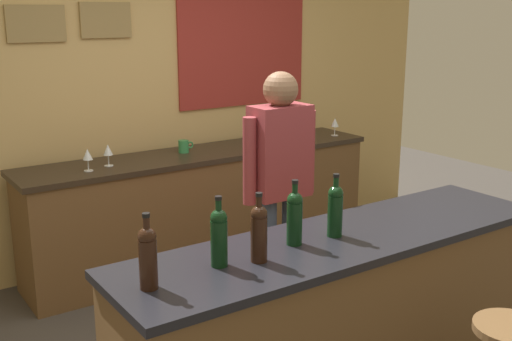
% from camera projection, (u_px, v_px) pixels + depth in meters
% --- Properties ---
extents(back_wall, '(6.00, 0.09, 2.80)m').
position_uv_depth(back_wall, '(135.00, 83.00, 4.80)').
color(back_wall, tan).
rests_on(back_wall, ground_plane).
extents(bar_counter, '(2.32, 0.60, 0.92)m').
position_uv_depth(bar_counter, '(340.00, 323.00, 3.08)').
color(bar_counter, brown).
rests_on(bar_counter, ground_plane).
extents(side_counter, '(2.88, 0.56, 0.90)m').
position_uv_depth(side_counter, '(205.00, 207.00, 4.94)').
color(side_counter, brown).
rests_on(side_counter, ground_plane).
extents(bartender, '(0.52, 0.21, 1.62)m').
position_uv_depth(bartender, '(280.00, 184.00, 3.79)').
color(bartender, '#384766').
rests_on(bartender, ground_plane).
extents(wine_bottle_a, '(0.07, 0.07, 0.31)m').
position_uv_depth(wine_bottle_a, '(148.00, 255.00, 2.37)').
color(wine_bottle_a, black).
rests_on(wine_bottle_a, bar_counter).
extents(wine_bottle_b, '(0.07, 0.07, 0.31)m').
position_uv_depth(wine_bottle_b, '(219.00, 235.00, 2.59)').
color(wine_bottle_b, black).
rests_on(wine_bottle_b, bar_counter).
extents(wine_bottle_c, '(0.07, 0.07, 0.31)m').
position_uv_depth(wine_bottle_c, '(259.00, 231.00, 2.63)').
color(wine_bottle_c, black).
rests_on(wine_bottle_c, bar_counter).
extents(wine_bottle_d, '(0.07, 0.07, 0.31)m').
position_uv_depth(wine_bottle_d, '(295.00, 216.00, 2.83)').
color(wine_bottle_d, black).
rests_on(wine_bottle_d, bar_counter).
extents(wine_bottle_e, '(0.07, 0.07, 0.31)m').
position_uv_depth(wine_bottle_e, '(335.00, 209.00, 2.93)').
color(wine_bottle_e, black).
rests_on(wine_bottle_e, bar_counter).
extents(wine_glass_a, '(0.07, 0.07, 0.16)m').
position_uv_depth(wine_glass_a, '(88.00, 155.00, 4.22)').
color(wine_glass_a, silver).
rests_on(wine_glass_a, side_counter).
extents(wine_glass_b, '(0.07, 0.07, 0.16)m').
position_uv_depth(wine_glass_b, '(108.00, 151.00, 4.36)').
color(wine_glass_b, silver).
rests_on(wine_glass_b, side_counter).
extents(wine_glass_c, '(0.07, 0.07, 0.16)m').
position_uv_depth(wine_glass_c, '(296.00, 127.00, 5.24)').
color(wine_glass_c, silver).
rests_on(wine_glass_c, side_counter).
extents(wine_glass_d, '(0.07, 0.07, 0.16)m').
position_uv_depth(wine_glass_d, '(295.00, 124.00, 5.39)').
color(wine_glass_d, silver).
rests_on(wine_glass_d, side_counter).
extents(wine_glass_e, '(0.07, 0.07, 0.16)m').
position_uv_depth(wine_glass_e, '(335.00, 123.00, 5.43)').
color(wine_glass_e, silver).
rests_on(wine_glass_e, side_counter).
extents(coffee_mug, '(0.12, 0.08, 0.09)m').
position_uv_depth(coffee_mug, '(184.00, 146.00, 4.79)').
color(coffee_mug, '#338C4C').
rests_on(coffee_mug, side_counter).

